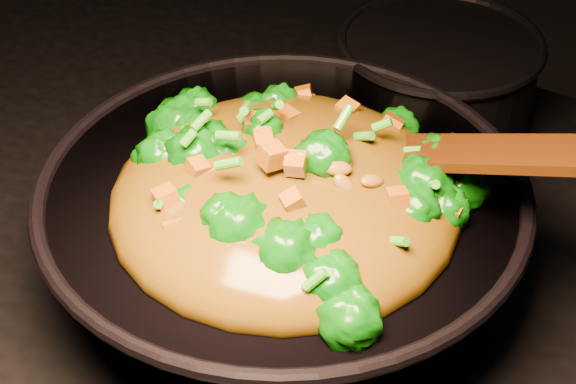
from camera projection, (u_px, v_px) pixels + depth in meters
The scene contains 4 objects.
wok at pixel (283, 236), 0.88m from camera, with size 0.46×0.46×0.13m, color black, non-canonical shape.
stir_fry at pixel (285, 157), 0.78m from camera, with size 0.33×0.33×0.11m, color #0A5D06, non-canonical shape.
spatula at pixel (463, 153), 0.78m from camera, with size 0.36×0.05×0.01m, color #3C1507.
back_pot at pixel (435, 85), 1.09m from camera, with size 0.24×0.24×0.14m, color black.
Camera 1 is at (0.41, -0.60, 1.56)m, focal length 55.00 mm.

